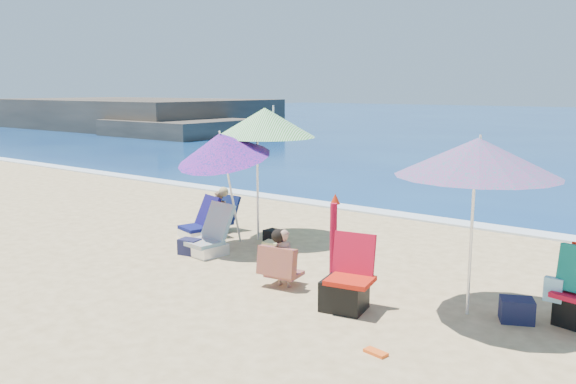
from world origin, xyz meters
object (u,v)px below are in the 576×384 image
Objects in this scene: chair_rainbow at (208,241)px; camp_chair_left at (346,288)px; furled_umbrella at (334,236)px; umbrella_blue at (222,146)px; umbrella_turquoise at (478,157)px; person_left at (221,211)px; umbrella_striped at (265,123)px; chair_navy at (199,227)px; person_center at (281,259)px.

camp_chair_left is at bearing -13.65° from chair_rainbow.
furled_umbrella reaches higher than camp_chair_left.
umbrella_turquoise is at bearing -5.12° from umbrella_blue.
umbrella_striped is at bearing 6.09° from person_left.
chair_navy is 3.05m from person_center.
umbrella_blue is (-0.10, -0.97, -0.34)m from umbrella_striped.
umbrella_blue reaches higher than person_center.
furled_umbrella reaches higher than person_center.
furled_umbrella is at bearing 40.61° from person_center.
chair_navy is at bearing -89.06° from person_left.
furled_umbrella is at bearing 132.96° from camp_chair_left.
umbrella_striped is 3.10m from person_center.
umbrella_striped is at bearing 86.37° from chair_rainbow.
chair_rainbow is at bearing -93.63° from umbrella_striped.
chair_navy is at bearing 167.07° from furled_umbrella.
chair_navy is at bearing 161.87° from umbrella_blue.
furled_umbrella is at bearing -10.99° from umbrella_blue.
camp_chair_left is (0.59, -0.63, -0.41)m from furled_umbrella.
chair_navy is 0.90× the size of person_left.
umbrella_blue is (-4.27, 0.38, -0.16)m from umbrella_turquoise.
umbrella_striped is (-4.17, 1.35, 0.18)m from umbrella_turquoise.
umbrella_striped is 1.12× the size of umbrella_blue.
chair_rainbow is at bearing -36.64° from chair_navy.
chair_rainbow is 1.99m from person_center.
person_center is at bearing -167.00° from umbrella_turquoise.
chair_navy is 0.83× the size of camp_chair_left.
camp_chair_left is 1.15× the size of person_center.
umbrella_blue reaches higher than furled_umbrella.
camp_chair_left is at bearing -35.34° from umbrella_striped.
person_left is at bearing 135.64° from umbrella_blue.
person_center is at bearing -46.29° from umbrella_striped.
person_left is (-3.33, 1.34, -0.31)m from furled_umbrella.
umbrella_blue is 1.76m from chair_navy.
umbrella_striped reaches higher than umbrella_turquoise.
camp_chair_left is at bearing -26.75° from person_left.
person_center is (1.90, -0.55, 0.17)m from chair_rainbow.
chair_navy is at bearing 156.49° from person_center.
camp_chair_left is (3.90, -1.39, 0.08)m from chair_navy.
chair_navy is 4.15m from camp_chair_left.
umbrella_striped is 4.00m from camp_chair_left.
umbrella_blue is 2.68m from furled_umbrella.
furled_umbrella is 1.38× the size of camp_chair_left.
chair_rainbow is at bearing -88.21° from umbrella_blue.
camp_chair_left reaches higher than person_left.
person_center is at bearing -23.51° from chair_navy.
furled_umbrella is at bearing -2.36° from chair_rainbow.
furled_umbrella is 1.57× the size of chair_rainbow.
umbrella_striped reaches higher than furled_umbrella.
camp_chair_left is (3.02, -0.73, 0.06)m from chair_rainbow.
chair_rainbow is (-0.09, -1.35, -1.82)m from umbrella_striped.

